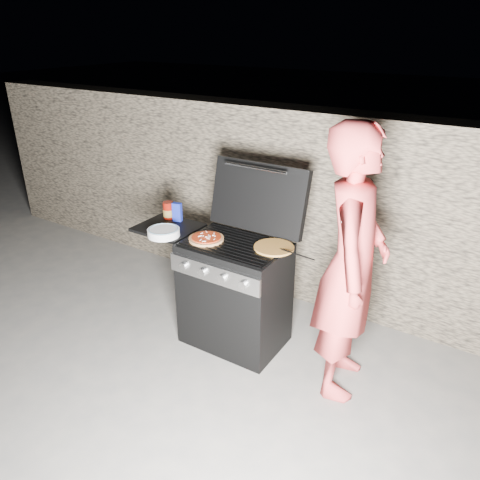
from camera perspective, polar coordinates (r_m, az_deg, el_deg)
The scene contains 10 objects.
ground at distance 4.10m, azimuth -0.60°, elevation -12.00°, with size 50.00×50.00×0.00m, color #5F5D5A.
stone_wall at distance 4.48m, azimuth 6.67°, elevation 4.30°, with size 8.00×0.35×1.80m, color #7E6E56.
gas_grill at distance 3.97m, azimuth -3.68°, elevation -5.53°, with size 1.34×0.79×0.91m, color black, non-canonical shape.
pizza_topped at distance 3.69m, azimuth -4.13°, elevation 0.23°, with size 0.28×0.28×0.03m, color tan, non-canonical shape.
pizza_plain at distance 3.55m, azimuth 4.15°, elevation -0.90°, with size 0.31×0.31×0.02m, color gold.
sauce_jar at distance 4.15m, azimuth -8.70°, elevation 3.62°, with size 0.10×0.10×0.15m, color maroon.
blue_carton at distance 4.07m, azimuth -7.67°, elevation 3.40°, with size 0.08×0.04×0.16m, color #142195.
plate_stack at distance 3.81m, azimuth -9.30°, elevation 0.92°, with size 0.26×0.26×0.06m, color white.
person at distance 3.25m, azimuth 13.45°, elevation -3.06°, with size 0.71×0.47×1.95m, color #DD4343.
tongs at distance 3.38m, azimuth 6.87°, elevation -1.81°, with size 0.01×0.01×0.39m, color black.
Camera 1 is at (1.79, -2.76, 2.45)m, focal length 35.00 mm.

